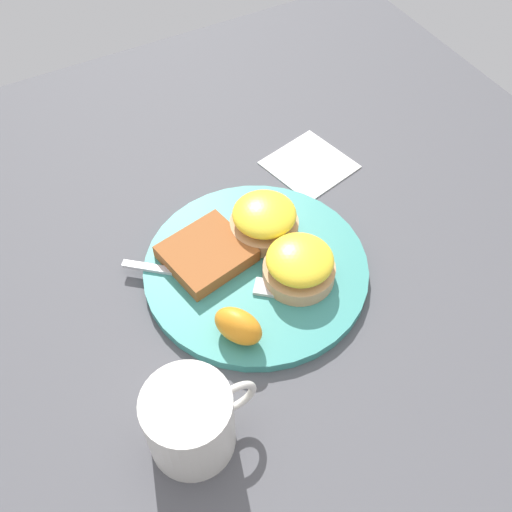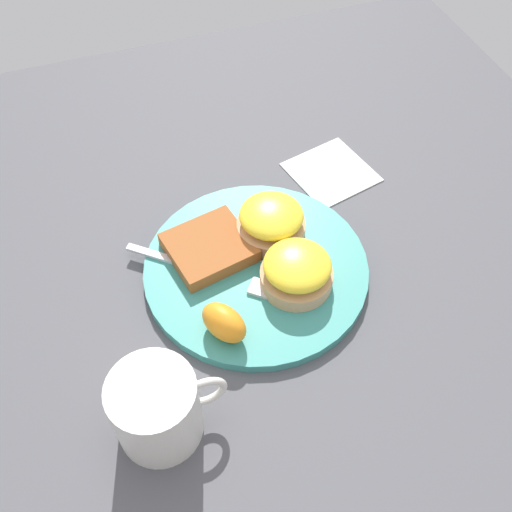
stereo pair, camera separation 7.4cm
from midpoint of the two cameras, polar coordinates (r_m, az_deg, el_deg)
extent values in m
plane|color=#4C4C51|center=(0.77, 2.76, -1.74)|extent=(1.10, 1.10, 0.00)
cylinder|color=teal|center=(0.76, 2.78, -1.43)|extent=(0.29, 0.29, 0.01)
cylinder|color=tan|center=(0.74, 6.73, -2.22)|extent=(0.09, 0.09, 0.02)
ellipsoid|color=yellow|center=(0.72, 6.91, -1.06)|extent=(0.08, 0.08, 0.03)
cylinder|color=tan|center=(0.79, 4.14, 2.50)|extent=(0.09, 0.09, 0.02)
ellipsoid|color=yellow|center=(0.77, 4.25, 3.71)|extent=(0.08, 0.08, 0.03)
cube|color=#9D5528|center=(0.76, -1.73, 0.64)|extent=(0.12, 0.11, 0.02)
ellipsoid|color=orange|center=(0.68, 0.04, -6.58)|extent=(0.06, 0.07, 0.04)
cube|color=silver|center=(0.76, -5.65, -0.45)|extent=(0.10, 0.08, 0.00)
cube|color=silver|center=(0.73, 4.25, -3.41)|extent=(0.05, 0.05, 0.00)
cylinder|color=silver|center=(0.63, -6.08, -14.57)|extent=(0.09, 0.09, 0.09)
torus|color=silver|center=(0.63, -1.49, -13.05)|extent=(0.05, 0.01, 0.05)
cube|color=white|center=(0.90, 9.53, 7.80)|extent=(0.13, 0.13, 0.00)
camera|label=1|loc=(0.04, -87.13, 3.66)|focal=42.00mm
camera|label=2|loc=(0.04, 92.87, -3.66)|focal=42.00mm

